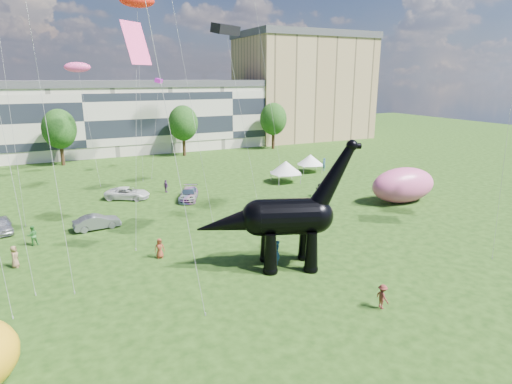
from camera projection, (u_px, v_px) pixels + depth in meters
name	position (u px, v px, depth m)	size (l,w,h in m)	color
ground	(300.00, 298.00, 27.39)	(220.00, 220.00, 0.00)	#16330C
terrace_row	(82.00, 121.00, 76.47)	(78.00, 11.00, 12.00)	beige
apartment_block	(303.00, 89.00, 97.81)	(28.00, 18.00, 22.00)	tan
tree_mid_left	(59.00, 126.00, 66.89)	(5.20, 5.20, 9.44)	#382314
tree_mid_right	(183.00, 120.00, 75.23)	(5.20, 5.20, 9.44)	#382314
tree_far_right	(273.00, 116.00, 82.74)	(5.20, 5.20, 9.44)	#382314
dinosaur_sculpture	(282.00, 219.00, 31.06)	(11.81, 5.69, 9.79)	black
car_silver	(2.00, 225.00, 38.78)	(1.63, 4.04, 1.38)	silver
car_grey	(97.00, 222.00, 39.60)	(1.45, 4.15, 1.37)	slate
car_white	(127.00, 193.00, 49.34)	(2.30, 5.00, 1.39)	silver
car_dark	(189.00, 194.00, 49.02)	(1.92, 4.72, 1.37)	#595960
gazebo_near	(286.00, 167.00, 56.97)	(4.66, 4.66, 2.89)	silver
gazebo_far	(310.00, 160.00, 63.16)	(4.66, 4.66, 2.64)	white
inflatable_pink	(403.00, 185.00, 47.85)	(7.91, 3.95, 3.95)	#DD5590
visitors	(195.00, 219.00, 39.74)	(55.87, 35.75, 1.90)	maroon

